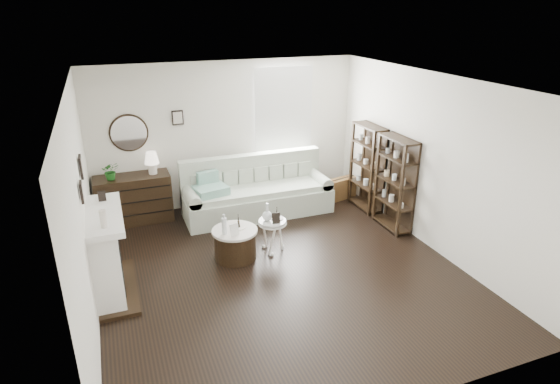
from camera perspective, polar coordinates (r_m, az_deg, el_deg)
name	(u,v)px	position (r m, az deg, el deg)	size (l,w,h in m)	color
room	(265,119)	(8.95, -1.82, 8.89)	(5.50, 5.50, 5.50)	black
fireplace	(107,256)	(6.61, -20.32, -7.31)	(0.50, 1.40, 1.84)	white
shelf_unit_far	(367,167)	(8.83, 10.59, 2.97)	(0.30, 0.80, 1.60)	black
shelf_unit_near	(395,184)	(8.12, 13.83, 1.01)	(0.30, 0.80, 1.60)	black
sofa	(256,195)	(8.65, -2.90, -0.31)	(2.68, 0.93, 1.04)	beige
quilt	(211,190)	(8.22, -8.46, 0.23)	(0.55, 0.45, 0.14)	#227F52
suitcase	(341,189)	(9.36, 7.45, 0.41)	(0.63, 0.21, 0.42)	brown
dresser	(134,199)	(8.63, -17.37, -0.81)	(1.28, 0.55, 0.85)	black
table_lamp	(152,163)	(8.44, -15.34, 3.44)	(0.25, 0.25, 0.40)	#F2E2CC
potted_plant	(111,171)	(8.38, -19.95, 2.43)	(0.28, 0.24, 0.31)	#1B5A19
drum_table	(235,244)	(7.16, -5.49, -6.28)	(0.69, 0.69, 0.48)	black
pedestal_table	(272,223)	(7.21, -0.94, -3.80)	(0.44, 0.44, 0.53)	silver
eiffel_drum	(238,222)	(7.07, -5.09, -3.61)	(0.12, 0.12, 0.20)	black
bottle_drum	(224,224)	(6.88, -6.81, -3.90)	(0.07, 0.07, 0.32)	silver
card_frame_drum	(234,230)	(6.85, -5.58, -4.59)	(0.13, 0.01, 0.18)	white
eiffel_ped	(277,213)	(7.21, -0.38, -2.62)	(0.11, 0.11, 0.18)	black
flask_ped	(267,212)	(7.13, -1.58, -2.46)	(0.15, 0.15, 0.29)	silver
card_frame_ped	(276,218)	(7.07, -0.48, -3.21)	(0.12, 0.01, 0.17)	black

